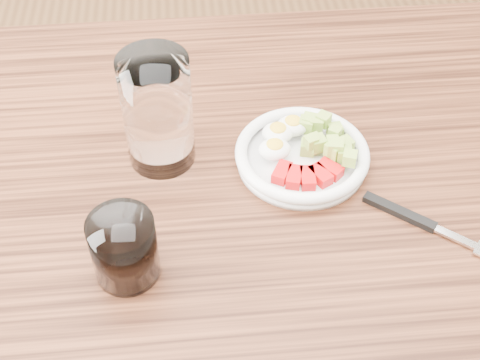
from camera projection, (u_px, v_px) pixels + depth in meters
name	position (u px, v px, depth m)	size (l,w,h in m)	color
dining_table	(247.00, 246.00, 0.98)	(1.50, 0.90, 0.77)	brown
bowl	(302.00, 152.00, 0.94)	(0.19, 0.19, 0.05)	white
fork	(420.00, 221.00, 0.87)	(0.18, 0.15, 0.01)	black
water_glass	(158.00, 112.00, 0.90)	(0.10, 0.10, 0.17)	white
coffee_glass	(124.00, 249.00, 0.79)	(0.08, 0.08, 0.09)	white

